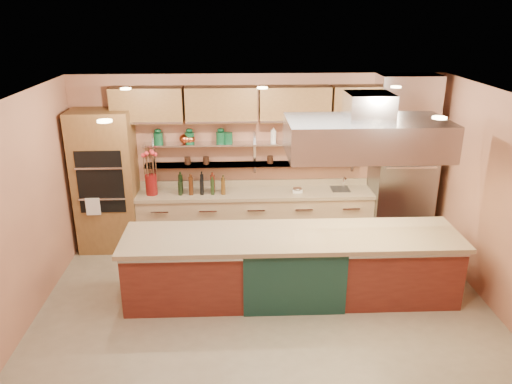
{
  "coord_description": "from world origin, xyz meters",
  "views": [
    {
      "loc": [
        -0.39,
        -5.48,
        3.77
      ],
      "look_at": [
        -0.09,
        1.0,
        1.37
      ],
      "focal_mm": 35.0,
      "sensor_mm": 36.0,
      "label": 1
    }
  ],
  "objects_px": {
    "island": "(291,266)",
    "copper_kettle": "(185,139)",
    "flower_vase": "(151,185)",
    "kitchen_scale": "(297,189)",
    "green_canister": "(228,138)",
    "refrigerator": "(401,184)"
  },
  "relations": [
    {
      "from": "island",
      "to": "copper_kettle",
      "type": "relative_size",
      "value": 22.74
    },
    {
      "from": "island",
      "to": "flower_vase",
      "type": "distance_m",
      "value": 2.72
    },
    {
      "from": "flower_vase",
      "to": "kitchen_scale",
      "type": "height_order",
      "value": "flower_vase"
    },
    {
      "from": "copper_kettle",
      "to": "green_canister",
      "type": "xyz_separation_m",
      "value": [
        0.69,
        0.0,
        0.01
      ]
    },
    {
      "from": "refrigerator",
      "to": "green_canister",
      "type": "bearing_deg",
      "value": 175.35
    },
    {
      "from": "flower_vase",
      "to": "copper_kettle",
      "type": "bearing_deg",
      "value": 21.54
    },
    {
      "from": "copper_kettle",
      "to": "green_canister",
      "type": "height_order",
      "value": "green_canister"
    },
    {
      "from": "island",
      "to": "kitchen_scale",
      "type": "bearing_deg",
      "value": 80.78
    },
    {
      "from": "island",
      "to": "copper_kettle",
      "type": "distance_m",
      "value": 2.74
    },
    {
      "from": "flower_vase",
      "to": "green_canister",
      "type": "xyz_separation_m",
      "value": [
        1.25,
        0.22,
        0.7
      ]
    },
    {
      "from": "flower_vase",
      "to": "refrigerator",
      "type": "bearing_deg",
      "value": -0.14
    },
    {
      "from": "flower_vase",
      "to": "green_canister",
      "type": "bearing_deg",
      "value": 10.0
    },
    {
      "from": "green_canister",
      "to": "copper_kettle",
      "type": "bearing_deg",
      "value": 180.0
    },
    {
      "from": "refrigerator",
      "to": "island",
      "type": "relative_size",
      "value": 0.47
    },
    {
      "from": "island",
      "to": "kitchen_scale",
      "type": "xyz_separation_m",
      "value": [
        0.27,
        1.62,
        0.51
      ]
    },
    {
      "from": "island",
      "to": "flower_vase",
      "type": "relative_size",
      "value": 13.35
    },
    {
      "from": "refrigerator",
      "to": "green_canister",
      "type": "xyz_separation_m",
      "value": [
        -2.83,
        0.23,
        0.75
      ]
    },
    {
      "from": "copper_kettle",
      "to": "refrigerator",
      "type": "bearing_deg",
      "value": -3.74
    },
    {
      "from": "refrigerator",
      "to": "copper_kettle",
      "type": "height_order",
      "value": "refrigerator"
    },
    {
      "from": "island",
      "to": "flower_vase",
      "type": "xyz_separation_m",
      "value": [
        -2.09,
        1.62,
        0.63
      ]
    },
    {
      "from": "refrigerator",
      "to": "flower_vase",
      "type": "distance_m",
      "value": 4.08
    },
    {
      "from": "refrigerator",
      "to": "green_canister",
      "type": "relative_size",
      "value": 12.34
    }
  ]
}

